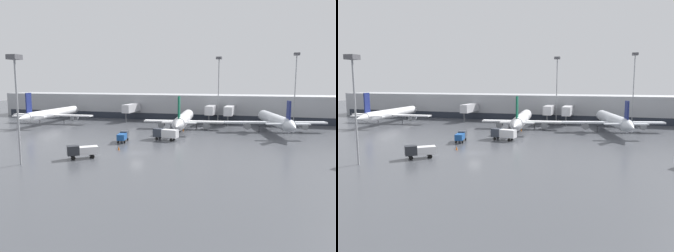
{
  "view_description": "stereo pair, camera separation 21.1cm",
  "coord_description": "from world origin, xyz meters",
  "views": [
    {
      "loc": [
        23.74,
        -58.12,
        13.83
      ],
      "look_at": [
        0.98,
        18.11,
        3.0
      ],
      "focal_mm": 35.0,
      "sensor_mm": 36.0,
      "label": 1
    },
    {
      "loc": [
        23.94,
        -58.06,
        13.83
      ],
      "look_at": [
        0.98,
        18.11,
        3.0
      ],
      "focal_mm": 35.0,
      "sensor_mm": 36.0,
      "label": 2
    }
  ],
  "objects": [
    {
      "name": "traffic_cone_1",
      "position": [
        -4.59,
        1.68,
        0.4
      ],
      "size": [
        0.38,
        0.38,
        0.8
      ],
      "color": "orange",
      "rests_on": "ground_plane"
    },
    {
      "name": "parked_jet_1",
      "position": [
        26.46,
        36.03,
        3.22
      ],
      "size": [
        27.39,
        33.35,
        9.23
      ],
      "rotation": [
        0.0,
        0.0,
        1.82
      ],
      "color": "silver",
      "rests_on": "ground_plane"
    },
    {
      "name": "service_truck_1",
      "position": [
        1.24,
        15.29,
        1.63
      ],
      "size": [
        6.19,
        2.78,
        2.66
      ],
      "rotation": [
        0.0,
        0.0,
        3.0
      ],
      "color": "silver",
      "rests_on": "ground_plane"
    },
    {
      "name": "parked_jet_2",
      "position": [
        -44.01,
        34.52,
        3.3
      ],
      "size": [
        27.89,
        36.08,
        10.55
      ],
      "rotation": [
        0.0,
        0.0,
        1.65
      ],
      "color": "white",
      "rests_on": "ground_plane"
    },
    {
      "name": "service_truck_0",
      "position": [
        -7.83,
        -6.86,
        1.43
      ],
      "size": [
        5.34,
        4.77,
        2.42
      ],
      "rotation": [
        0.0,
        0.0,
        3.81
      ],
      "color": "silver",
      "rests_on": "ground_plane"
    },
    {
      "name": "traffic_cone_2",
      "position": [
        1.86,
        30.1,
        0.37
      ],
      "size": [
        0.38,
        0.38,
        0.73
      ],
      "color": "orange",
      "rests_on": "ground_plane"
    },
    {
      "name": "ground_plane",
      "position": [
        0.0,
        0.0,
        0.0
      ],
      "size": [
        320.0,
        320.0,
        0.0
      ],
      "primitive_type": "plane",
      "color": "#424449"
    },
    {
      "name": "apron_light_mast_1",
      "position": [
        8.76,
        49.85,
        16.79
      ],
      "size": [
        1.8,
        1.8,
        21.77
      ],
      "color": "gray",
      "rests_on": "ground_plane"
    },
    {
      "name": "terminal_building",
      "position": [
        -0.01,
        61.85,
        4.5
      ],
      "size": [
        160.0,
        27.12,
        9.0
      ],
      "color": "#9EA0A5",
      "rests_on": "ground_plane"
    },
    {
      "name": "apron_light_mast_2",
      "position": [
        32.4,
        51.58,
        17.35
      ],
      "size": [
        1.8,
        1.8,
        22.62
      ],
      "color": "gray",
      "rests_on": "ground_plane"
    },
    {
      "name": "parked_jet_0",
      "position": [
        0.89,
        34.59,
        2.82
      ],
      "size": [
        23.69,
        34.61,
        10.09
      ],
      "rotation": [
        0.0,
        0.0,
        1.7
      ],
      "color": "white",
      "rests_on": "ground_plane"
    },
    {
      "name": "apron_light_mast_0",
      "position": [
        -15.21,
        -13.97,
        14.33
      ],
      "size": [
        1.8,
        1.8,
        18.13
      ],
      "color": "gray",
      "rests_on": "ground_plane"
    },
    {
      "name": "service_truck_2",
      "position": [
        -7.52,
        10.21,
        1.38
      ],
      "size": [
        2.64,
        5.33,
        2.33
      ],
      "rotation": [
        0.0,
        0.0,
        1.77
      ],
      "color": "#19478C",
      "rests_on": "ground_plane"
    }
  ]
}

